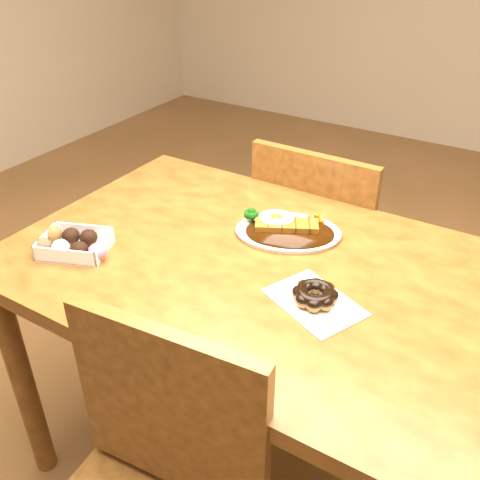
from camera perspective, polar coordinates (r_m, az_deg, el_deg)
The scene contains 6 objects.
ground at distance 1.80m, azimuth 1.37°, elevation -22.52°, with size 6.00×6.00×0.00m, color brown.
table at distance 1.33m, azimuth 1.72°, elevation -5.92°, with size 1.20×0.80×0.75m.
chair_far at distance 1.84m, azimuth 8.75°, elevation -0.97°, with size 0.42×0.42×0.87m.
katsu_curry_plate at distance 1.38m, azimuth 4.97°, elevation 1.16°, with size 0.32×0.28×0.05m.
donut_box at distance 1.36m, azimuth -17.37°, elevation -0.37°, with size 0.19×0.17×0.04m.
pon_de_ring at distance 1.15m, azimuth 8.01°, elevation -5.86°, with size 0.24×0.21×0.04m.
Camera 1 is at (0.52, -0.92, 1.46)m, focal length 40.00 mm.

